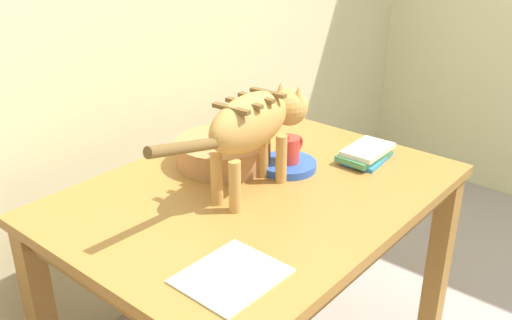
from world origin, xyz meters
TOP-DOWN VIEW (x-y plane):
  - wall_rear at (0.00, 1.79)m, footprint 4.84×0.11m
  - dining_table at (0.15, 1.14)m, footprint 1.23×0.92m
  - cat at (0.15, 1.14)m, footprint 0.68×0.15m
  - saucer_bowl at (0.33, 1.15)m, footprint 0.19×0.19m
  - coffee_mug at (0.33, 1.15)m, footprint 0.12×0.08m
  - magazine at (-0.25, 0.88)m, footprint 0.25×0.21m
  - book_stack at (0.56, 0.98)m, footprint 0.21×0.14m
  - wicker_basket at (0.22, 1.35)m, footprint 0.32×0.32m

SIDE VIEW (x-z plane):
  - dining_table at x=0.15m, z-range 0.28..1.01m
  - magazine at x=-0.25m, z-range 0.73..0.74m
  - saucer_bowl at x=0.33m, z-range 0.73..0.76m
  - book_stack at x=0.56m, z-range 0.73..0.78m
  - wicker_basket at x=0.22m, z-range 0.73..0.82m
  - coffee_mug at x=0.33m, z-range 0.76..0.85m
  - cat at x=0.15m, z-range 0.79..1.11m
  - wall_rear at x=0.00m, z-range 0.00..2.50m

